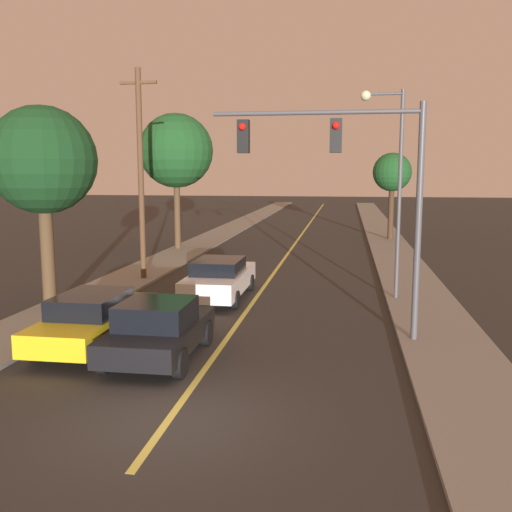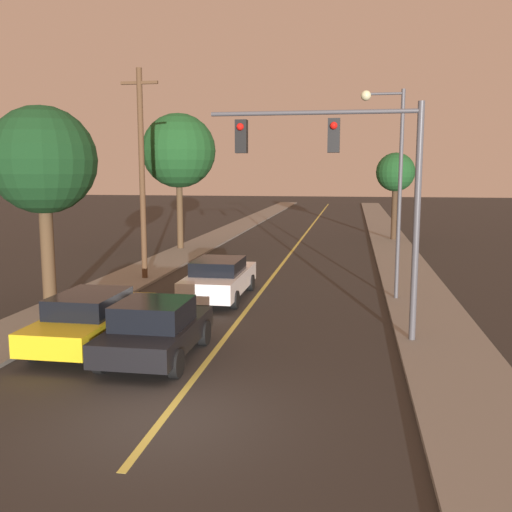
{
  "view_description": "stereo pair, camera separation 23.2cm",
  "coord_description": "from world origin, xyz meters",
  "views": [
    {
      "loc": [
        3.25,
        -9.89,
        4.69
      ],
      "look_at": [
        0.0,
        10.69,
        1.6
      ],
      "focal_mm": 40.0,
      "sensor_mm": 36.0,
      "label": 1
    },
    {
      "loc": [
        3.47,
        -9.85,
        4.69
      ],
      "look_at": [
        0.0,
        10.69,
        1.6
      ],
      "focal_mm": 40.0,
      "sensor_mm": 36.0,
      "label": 2
    }
  ],
  "objects": [
    {
      "name": "ground_plane",
      "position": [
        0.0,
        0.0,
        0.0
      ],
      "size": [
        200.0,
        200.0,
        0.0
      ],
      "primitive_type": "plane",
      "color": "#2D2B28"
    },
    {
      "name": "sidewalk_left",
      "position": [
        -6.03,
        36.0,
        0.06
      ],
      "size": [
        2.5,
        80.0,
        0.12
      ],
      "color": "gray",
      "rests_on": "ground"
    },
    {
      "name": "utility_pole_left",
      "position": [
        -5.38,
        13.42,
        4.7
      ],
      "size": [
        1.6,
        0.24,
        8.82
      ],
      "color": "#513823",
      "rests_on": "ground"
    },
    {
      "name": "road_surface",
      "position": [
        0.0,
        36.0,
        0.01
      ],
      "size": [
        9.55,
        80.0,
        0.01
      ],
      "color": "#2D2B28",
      "rests_on": "ground"
    },
    {
      "name": "sidewalk_right",
      "position": [
        6.03,
        36.0,
        0.06
      ],
      "size": [
        2.5,
        80.0,
        0.12
      ],
      "color": "gray",
      "rests_on": "ground"
    },
    {
      "name": "car_near_lane_second",
      "position": [
        -1.34,
        10.45,
        0.78
      ],
      "size": [
        2.02,
        5.02,
        1.51
      ],
      "color": "white",
      "rests_on": "ground"
    },
    {
      "name": "tree_left_near",
      "position": [
        -6.45,
        7.42,
        5.01
      ],
      "size": [
        3.48,
        3.48,
        6.68
      ],
      "color": "#4C3823",
      "rests_on": "ground"
    },
    {
      "name": "tree_right_near",
      "position": [
        6.28,
        29.81,
        4.59
      ],
      "size": [
        2.59,
        2.59,
        5.84
      ],
      "color": "#3D2B1C",
      "rests_on": "ground"
    },
    {
      "name": "tree_left_far",
      "position": [
        -6.72,
        23.04,
        5.89
      ],
      "size": [
        4.36,
        4.36,
        7.97
      ],
      "color": "#4C3823",
      "rests_on": "ground"
    },
    {
      "name": "car_near_lane_front",
      "position": [
        -1.34,
        3.42,
        0.77
      ],
      "size": [
        2.05,
        4.09,
        1.52
      ],
      "color": "black",
      "rests_on": "ground"
    },
    {
      "name": "traffic_signal_mast",
      "position": [
        3.36,
        5.83,
        4.72
      ],
      "size": [
        5.69,
        0.42,
        6.39
      ],
      "color": "#47474C",
      "rests_on": "ground"
    },
    {
      "name": "streetlamp_right",
      "position": [
        4.8,
        11.1,
        4.82
      ],
      "size": [
        1.53,
        0.36,
        7.41
      ],
      "color": "#47474C",
      "rests_on": "ground"
    },
    {
      "name": "car_outer_lane_front",
      "position": [
        -3.44,
        4.29,
        0.77
      ],
      "size": [
        1.95,
        5.0,
        1.46
      ],
      "color": "gold",
      "rests_on": "ground"
    }
  ]
}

